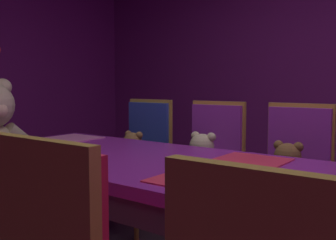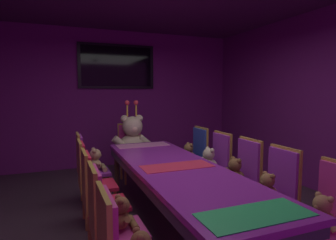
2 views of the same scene
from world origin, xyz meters
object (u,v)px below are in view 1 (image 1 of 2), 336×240
chair_right_2 (295,167)px  chair_right_3 (212,158)px  banquet_table (227,189)px  chair_right_4 (144,149)px  teddy_right_3 (201,161)px  teddy_right_4 (132,154)px  teddy_right_2 (286,172)px

chair_right_2 → chair_right_3: 0.56m
chair_right_2 → banquet_table: bearing=0.2°
chair_right_4 → chair_right_2: bearing=91.9°
banquet_table → chair_right_2: chair_right_2 is taller
chair_right_2 → teddy_right_3: (-0.17, 0.56, 0.00)m
teddy_right_3 → teddy_right_4: size_ratio=1.12×
chair_right_4 → teddy_right_3: bearing=77.4°
chair_right_2 → chair_right_3: bearing=-87.2°
chair_right_2 → teddy_right_3: 0.59m
chair_right_3 → teddy_right_3: size_ratio=2.83×
chair_right_3 → banquet_table: bearing=33.5°
banquet_table → teddy_right_3: (0.70, 0.56, -0.06)m
teddy_right_2 → chair_right_3: size_ratio=0.34×
teddy_right_4 → banquet_table: bearing=59.2°
teddy_right_2 → teddy_right_3: 0.56m
teddy_right_2 → teddy_right_4: size_ratio=1.07×
banquet_table → teddy_right_4: (0.70, 1.17, -0.07)m
teddy_right_3 → teddy_right_2: bearing=92.9°
chair_right_3 → chair_right_4: bearing=-88.9°
banquet_table → teddy_right_3: bearing=38.7°
banquet_table → chair_right_2: (0.88, 0.00, -0.06)m
chair_right_3 → teddy_right_2: bearing=78.1°
teddy_right_3 → banquet_table: bearing=38.7°
banquet_table → teddy_right_4: teddy_right_4 is taller
teddy_right_2 → chair_right_4: 1.17m
banquet_table → teddy_right_2: size_ratio=9.14×
teddy_right_4 → chair_right_2: bearing=98.9°
chair_right_4 → teddy_right_4: (-0.14, 0.00, -0.01)m
teddy_right_2 → teddy_right_4: teddy_right_2 is taller
chair_right_3 → teddy_right_3: 0.15m
banquet_table → chair_right_4: size_ratio=3.08×
chair_right_2 → teddy_right_4: bearing=-81.1°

